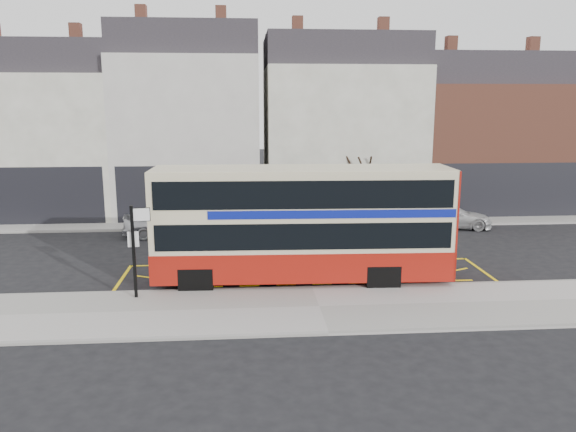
{
  "coord_description": "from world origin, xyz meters",
  "views": [
    {
      "loc": [
        -2.31,
        -19.17,
        6.57
      ],
      "look_at": [
        -0.67,
        2.0,
        2.23
      ],
      "focal_mm": 35.0,
      "sensor_mm": 36.0,
      "label": 1
    }
  ],
  "objects": [
    {
      "name": "street_tree_right",
      "position": [
        3.97,
        11.23,
        3.18
      ],
      "size": [
        2.16,
        2.16,
        4.67
      ],
      "color": "black",
      "rests_on": "ground"
    },
    {
      "name": "ground",
      "position": [
        0.0,
        0.0,
        0.0
      ],
      "size": [
        120.0,
        120.0,
        0.0
      ],
      "primitive_type": "plane",
      "color": "black",
      "rests_on": "ground"
    },
    {
      "name": "terrace_far_left",
      "position": [
        -13.5,
        14.99,
        4.82
      ],
      "size": [
        8.0,
        8.01,
        10.8
      ],
      "color": "silver",
      "rests_on": "ground"
    },
    {
      "name": "terrace_right",
      "position": [
        12.5,
        14.99,
        4.57
      ],
      "size": [
        9.0,
        8.01,
        10.3
      ],
      "color": "#99533D",
      "rests_on": "ground"
    },
    {
      "name": "bus_stop_post",
      "position": [
        -5.94,
        -0.96,
        2.01
      ],
      "size": [
        0.78,
        0.16,
        3.11
      ],
      "rotation": [
        0.0,
        0.0,
        0.12
      ],
      "color": "black",
      "rests_on": "pavement"
    },
    {
      "name": "car_grey",
      "position": [
        -0.65,
        9.12,
        0.74
      ],
      "size": [
        4.78,
        3.02,
        1.49
      ],
      "primitive_type": "imported",
      "rotation": [
        0.0,
        0.0,
        1.22
      ],
      "color": "#37383E",
      "rests_on": "ground"
    },
    {
      "name": "kerb",
      "position": [
        0.0,
        -0.38,
        0.07
      ],
      "size": [
        40.0,
        0.15,
        0.15
      ],
      "primitive_type": "cube",
      "color": "gray",
      "rests_on": "ground"
    },
    {
      "name": "car_white",
      "position": [
        8.46,
        9.14,
        0.62
      ],
      "size": [
        4.56,
        2.56,
        1.25
      ],
      "primitive_type": "imported",
      "rotation": [
        0.0,
        0.0,
        1.37
      ],
      "color": "silver",
      "rests_on": "ground"
    },
    {
      "name": "pavement",
      "position": [
        0.0,
        -2.3,
        0.07
      ],
      "size": [
        40.0,
        4.0,
        0.15
      ],
      "primitive_type": "cube",
      "color": "#A5A19D",
      "rests_on": "ground"
    },
    {
      "name": "terrace_green_shop",
      "position": [
        3.5,
        14.99,
        5.07
      ],
      "size": [
        9.0,
        8.01,
        11.3
      ],
      "color": "silver",
      "rests_on": "ground"
    },
    {
      "name": "far_pavement",
      "position": [
        0.0,
        11.0,
        0.07
      ],
      "size": [
        50.0,
        3.0,
        0.15
      ],
      "primitive_type": "cube",
      "color": "#A5A19D",
      "rests_on": "ground"
    },
    {
      "name": "terrace_left",
      "position": [
        -5.5,
        14.99,
        5.32
      ],
      "size": [
        8.0,
        8.01,
        11.8
      ],
      "color": "silver",
      "rests_on": "ground"
    },
    {
      "name": "road_markings",
      "position": [
        0.0,
        1.6,
        0.01
      ],
      "size": [
        14.0,
        3.4,
        0.01
      ],
      "primitive_type": null,
      "color": "yellow",
      "rests_on": "ground"
    },
    {
      "name": "double_decker_bus",
      "position": [
        -0.23,
        0.6,
        2.24
      ],
      "size": [
        10.74,
        2.79,
        4.26
      ],
      "rotation": [
        0.0,
        0.0,
        -0.03
      ],
      "color": "beige",
      "rests_on": "ground"
    },
    {
      "name": "car_silver",
      "position": [
        -6.12,
        8.46,
        0.75
      ],
      "size": [
        4.57,
        2.24,
        1.5
      ],
      "primitive_type": "imported",
      "rotation": [
        0.0,
        0.0,
        1.68
      ],
      "color": "silver",
      "rests_on": "ground"
    }
  ]
}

